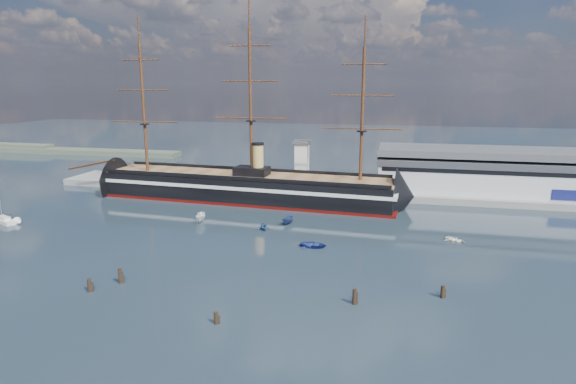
# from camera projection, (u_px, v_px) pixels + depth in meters

# --- Properties ---
(ground) EXTENTS (600.00, 600.00, 0.00)m
(ground) POSITION_uv_depth(u_px,v_px,m) (265.00, 221.00, 123.44)
(ground) COLOR #1C282F
(ground) RESTS_ON ground
(quay) EXTENTS (180.00, 18.00, 2.00)m
(quay) POSITION_uv_depth(u_px,v_px,m) (325.00, 192.00, 155.48)
(quay) COLOR slate
(quay) RESTS_ON ground
(warehouse) EXTENTS (63.00, 21.00, 11.60)m
(warehouse) POSITION_uv_depth(u_px,v_px,m) (482.00, 172.00, 147.04)
(warehouse) COLOR #B7BABC
(warehouse) RESTS_ON ground
(quay_tower) EXTENTS (5.00, 5.00, 15.00)m
(quay_tower) POSITION_uv_depth(u_px,v_px,m) (302.00, 163.00, 152.00)
(quay_tower) COLOR silver
(quay_tower) RESTS_ON ground
(shoreline) EXTENTS (120.00, 10.00, 4.00)m
(shoreline) POSITION_uv_depth(u_px,v_px,m) (51.00, 150.00, 243.80)
(shoreline) COLOR #3F4C38
(shoreline) RESTS_ON ground
(warship) EXTENTS (113.39, 22.22, 53.94)m
(warship) POSITION_uv_depth(u_px,v_px,m) (240.00, 187.00, 144.46)
(warship) COLOR black
(warship) RESTS_ON ground
(sailboat) EXTENTS (8.05, 5.11, 12.44)m
(sailboat) POSITION_uv_depth(u_px,v_px,m) (4.00, 220.00, 121.08)
(sailboat) COLOR silver
(sailboat) RESTS_ON ground
(motorboat_a) EXTENTS (7.18, 4.13, 2.71)m
(motorboat_a) POSITION_uv_depth(u_px,v_px,m) (201.00, 222.00, 122.16)
(motorboat_a) COLOR white
(motorboat_a) RESTS_ON ground
(motorboat_b) EXTENTS (1.62, 3.66, 1.68)m
(motorboat_b) POSITION_uv_depth(u_px,v_px,m) (313.00, 247.00, 103.34)
(motorboat_b) COLOR navy
(motorboat_b) RESTS_ON ground
(motorboat_c) EXTENTS (5.76, 3.22, 2.18)m
(motorboat_c) POSITION_uv_depth(u_px,v_px,m) (288.00, 224.00, 120.28)
(motorboat_c) COLOR navy
(motorboat_c) RESTS_ON ground
(motorboat_d) EXTENTS (6.14, 5.14, 2.09)m
(motorboat_d) POSITION_uv_depth(u_px,v_px,m) (264.00, 230.00, 115.53)
(motorboat_d) COLOR #2C5A8C
(motorboat_d) RESTS_ON ground
(motorboat_e) EXTENTS (3.03, 3.03, 1.43)m
(motorboat_e) POSITION_uv_depth(u_px,v_px,m) (455.00, 242.00, 106.70)
(motorboat_e) COLOR white
(motorboat_e) RESTS_ON ground
(piling_near_left) EXTENTS (0.64, 0.64, 3.52)m
(piling_near_left) POSITION_uv_depth(u_px,v_px,m) (121.00, 283.00, 84.77)
(piling_near_left) COLOR black
(piling_near_left) RESTS_ON ground
(piling_near_mid) EXTENTS (0.64, 0.64, 2.60)m
(piling_near_mid) POSITION_uv_depth(u_px,v_px,m) (216.00, 324.00, 70.46)
(piling_near_mid) COLOR black
(piling_near_mid) RESTS_ON ground
(piling_near_right) EXTENTS (0.64, 0.64, 3.35)m
(piling_near_right) POSITION_uv_depth(u_px,v_px,m) (354.00, 304.00, 76.69)
(piling_near_right) COLOR black
(piling_near_right) RESTS_ON ground
(piling_far_right) EXTENTS (0.64, 0.64, 2.87)m
(piling_far_right) POSITION_uv_depth(u_px,v_px,m) (442.00, 298.00, 78.99)
(piling_far_right) COLOR black
(piling_far_right) RESTS_ON ground
(piling_extra) EXTENTS (0.64, 0.64, 3.01)m
(piling_extra) POSITION_uv_depth(u_px,v_px,m) (90.00, 292.00, 81.37)
(piling_extra) COLOR black
(piling_extra) RESTS_ON ground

